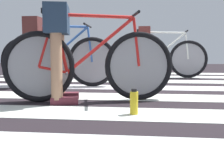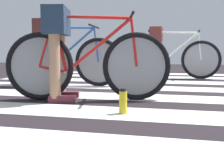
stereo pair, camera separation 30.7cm
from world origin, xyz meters
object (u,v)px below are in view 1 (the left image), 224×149
(cyclist_3_of_3, at_px, (145,45))
(bicycle_1_of_3, at_px, (89,64))
(bicycle_2_of_3, at_px, (57,60))
(bicycle_3_of_3, at_px, (161,58))
(cyclist_1_of_3, at_px, (58,40))
(cyclist_2_of_3, at_px, (36,42))
(water_bottle, at_px, (134,102))

(cyclist_3_of_3, bearing_deg, bicycle_1_of_3, -100.95)
(bicycle_2_of_3, xyz_separation_m, bicycle_3_of_3, (1.62, 1.37, 0.00))
(bicycle_1_of_3, bearing_deg, cyclist_1_of_3, 180.00)
(cyclist_1_of_3, height_order, cyclist_2_of_3, cyclist_2_of_3)
(bicycle_1_of_3, xyz_separation_m, bicycle_2_of_3, (-0.68, 1.05, 0.00))
(bicycle_3_of_3, bearing_deg, cyclist_1_of_3, -113.09)
(water_bottle, bearing_deg, cyclist_1_of_3, 149.38)
(bicycle_1_of_3, distance_m, bicycle_2_of_3, 1.25)
(bicycle_1_of_3, height_order, bicycle_3_of_3, same)
(bicycle_2_of_3, height_order, water_bottle, bicycle_2_of_3)
(cyclist_1_of_3, bearing_deg, bicycle_3_of_3, 51.80)
(bicycle_3_of_3, bearing_deg, bicycle_1_of_3, -107.70)
(bicycle_2_of_3, distance_m, cyclist_3_of_3, 1.92)
(bicycle_1_of_3, relative_size, cyclist_2_of_3, 1.72)
(bicycle_3_of_3, relative_size, cyclist_3_of_3, 1.78)
(bicycle_1_of_3, distance_m, bicycle_3_of_3, 2.60)
(bicycle_2_of_3, bearing_deg, cyclist_3_of_3, 45.95)
(bicycle_3_of_3, bearing_deg, water_bottle, -95.71)
(cyclist_3_of_3, bearing_deg, bicycle_2_of_3, -129.77)
(bicycle_3_of_3, bearing_deg, bicycle_2_of_3, -136.24)
(cyclist_1_of_3, bearing_deg, water_bottle, -42.14)
(bicycle_3_of_3, bearing_deg, cyclist_2_of_3, -141.02)
(bicycle_1_of_3, xyz_separation_m, bicycle_3_of_3, (0.94, 2.42, 0.00))
(cyclist_2_of_3, distance_m, cyclist_3_of_3, 2.13)
(cyclist_2_of_3, xyz_separation_m, water_bottle, (1.45, -1.56, -0.54))
(bicycle_1_of_3, relative_size, bicycle_2_of_3, 0.99)
(bicycle_1_of_3, bearing_deg, bicycle_3_of_3, 57.19)
(cyclist_1_of_3, relative_size, water_bottle, 4.54)
(bicycle_1_of_3, relative_size, cyclist_1_of_3, 1.78)
(bicycle_1_of_3, bearing_deg, bicycle_2_of_3, 111.24)
(cyclist_1_of_3, height_order, cyclist_3_of_3, cyclist_3_of_3)
(cyclist_3_of_3, bearing_deg, bicycle_3_of_3, 0.00)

